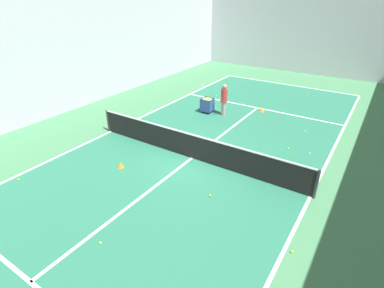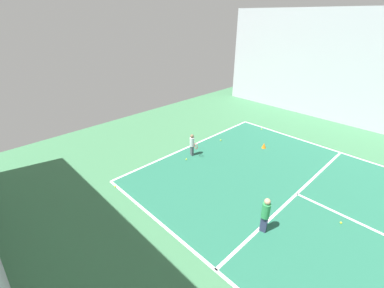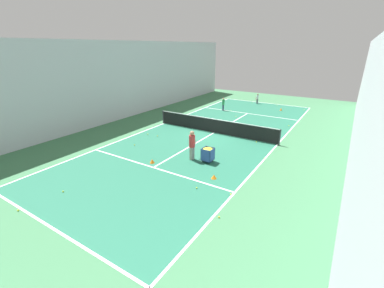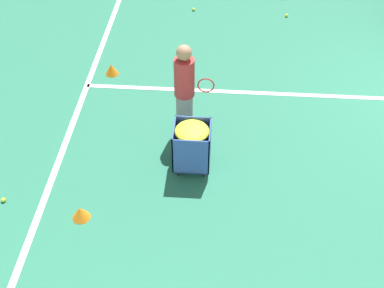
# 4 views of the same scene
# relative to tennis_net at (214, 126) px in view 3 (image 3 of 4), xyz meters

# --- Properties ---
(ground_plane) EXTENTS (36.95, 36.95, 0.00)m
(ground_plane) POSITION_rel_tennis_net_xyz_m (0.00, 0.00, -0.55)
(ground_plane) COLOR #3D754C
(court_playing_area) EXTENTS (9.25, 24.94, 0.00)m
(court_playing_area) POSITION_rel_tennis_net_xyz_m (0.00, 0.00, -0.55)
(court_playing_area) COLOR #23664C
(court_playing_area) RESTS_ON ground
(line_baseline_near) EXTENTS (9.25, 0.10, 0.00)m
(line_baseline_near) POSITION_rel_tennis_net_xyz_m (0.00, -12.47, -0.55)
(line_baseline_near) COLOR white
(line_baseline_near) RESTS_ON ground
(line_baseline_far) EXTENTS (9.25, 0.10, 0.00)m
(line_baseline_far) POSITION_rel_tennis_net_xyz_m (0.00, 12.47, -0.55)
(line_baseline_far) COLOR white
(line_baseline_far) RESTS_ON ground
(line_sideline_left) EXTENTS (0.10, 24.94, 0.00)m
(line_sideline_left) POSITION_rel_tennis_net_xyz_m (-4.63, 0.00, -0.55)
(line_sideline_left) COLOR white
(line_sideline_left) RESTS_ON ground
(line_sideline_right) EXTENTS (0.10, 24.94, 0.00)m
(line_sideline_right) POSITION_rel_tennis_net_xyz_m (4.63, 0.00, -0.55)
(line_sideline_right) COLOR white
(line_sideline_right) RESTS_ON ground
(line_service_near) EXTENTS (9.25, 0.10, 0.00)m
(line_service_near) POSITION_rel_tennis_net_xyz_m (0.00, -6.86, -0.55)
(line_service_near) COLOR white
(line_service_near) RESTS_ON ground
(line_service_far) EXTENTS (9.25, 0.10, 0.00)m
(line_service_far) POSITION_rel_tennis_net_xyz_m (0.00, 6.86, -0.55)
(line_service_far) COLOR white
(line_service_far) RESTS_ON ground
(line_centre_service) EXTENTS (0.10, 13.72, 0.00)m
(line_centre_service) POSITION_rel_tennis_net_xyz_m (0.00, 0.00, -0.55)
(line_centre_service) COLOR white
(line_centre_service) RESTS_ON ground
(hall_enclosure_left) EXTENTS (0.15, 33.25, 6.43)m
(hall_enclosure_left) POSITION_rel_tennis_net_xyz_m (-8.70, 0.00, 2.66)
(hall_enclosure_left) COLOR silver
(hall_enclosure_left) RESTS_ON ground
(hall_enclosure_right) EXTENTS (0.15, 33.25, 6.43)m
(hall_enclosure_right) POSITION_rel_tennis_net_xyz_m (8.70, 0.00, 2.66)
(hall_enclosure_right) COLOR silver
(hall_enclosure_right) RESTS_ON ground
(tennis_net) EXTENTS (9.55, 0.10, 1.07)m
(tennis_net) POSITION_rel_tennis_net_xyz_m (0.00, 0.00, 0.00)
(tennis_net) COLOR #2D2D33
(tennis_net) RESTS_ON ground
(player_near_baseline) EXTENTS (0.27, 0.57, 1.09)m
(player_near_baseline) POSITION_rel_tennis_net_xyz_m (0.75, -11.73, 0.07)
(player_near_baseline) COLOR #4C4C56
(player_near_baseline) RESTS_ON ground
(coach_at_net) EXTENTS (0.34, 0.66, 1.68)m
(coach_at_net) POSITION_rel_tennis_net_xyz_m (-1.16, 4.87, 0.41)
(coach_at_net) COLOR gray
(coach_at_net) RESTS_ON ground
(child_midcourt) EXTENTS (0.30, 0.30, 1.24)m
(child_midcourt) POSITION_rel_tennis_net_xyz_m (2.52, -6.75, 0.16)
(child_midcourt) COLOR #2D3351
(child_midcourt) RESTS_ON ground
(ball_cart) EXTENTS (0.58, 0.57, 0.82)m
(ball_cart) POSITION_rel_tennis_net_xyz_m (-2.06, 4.68, 0.03)
(ball_cart) COLOR #2D478C
(ball_cart) RESTS_ON ground
(training_cone_0) EXTENTS (0.24, 0.24, 0.22)m
(training_cone_0) POSITION_rel_tennis_net_xyz_m (-1.90, -2.06, -0.44)
(training_cone_0) COLOR orange
(training_cone_0) RESTS_ON ground
(training_cone_1) EXTENTS (0.27, 0.27, 0.21)m
(training_cone_1) POSITION_rel_tennis_net_xyz_m (-3.26, 6.22, -0.44)
(training_cone_1) COLOR orange
(training_cone_1) RESTS_ON ground
(training_cone_2) EXTENTS (0.26, 0.26, 0.22)m
(training_cone_2) POSITION_rel_tennis_net_xyz_m (0.43, 6.45, -0.44)
(training_cone_2) COLOR orange
(training_cone_2) RESTS_ON ground
(training_cone_3) EXTENTS (0.22, 0.22, 0.27)m
(training_cone_3) POSITION_rel_tennis_net_xyz_m (-2.37, -9.75, -0.41)
(training_cone_3) COLOR orange
(training_cone_3) RESTS_ON ground
(tennis_ball_0) EXTENTS (0.07, 0.07, 0.07)m
(tennis_ball_0) POSITION_rel_tennis_net_xyz_m (-1.45, -11.80, -0.51)
(tennis_ball_0) COLOR yellow
(tennis_ball_0) RESTS_ON ground
(tennis_ball_1) EXTENTS (0.07, 0.07, 0.07)m
(tennis_ball_1) POSITION_rel_tennis_net_xyz_m (3.14, 5.03, -0.51)
(tennis_ball_1) COLOR yellow
(tennis_ball_1) RESTS_ON ground
(tennis_ball_2) EXTENTS (0.07, 0.07, 0.07)m
(tennis_ball_2) POSITION_rel_tennis_net_xyz_m (1.77, 10.85, -0.51)
(tennis_ball_2) COLOR yellow
(tennis_ball_2) RESTS_ON ground
(tennis_ball_3) EXTENTS (0.07, 0.07, 0.07)m
(tennis_ball_3) POSITION_rel_tennis_net_xyz_m (-4.28, -4.69, -0.51)
(tennis_ball_3) COLOR yellow
(tennis_ball_3) RESTS_ON ground
(tennis_ball_4) EXTENTS (0.07, 0.07, 0.07)m
(tennis_ball_4) POSITION_rel_tennis_net_xyz_m (-4.83, 8.81, -0.51)
(tennis_ball_4) COLOR yellow
(tennis_ball_4) RESTS_ON ground
(tennis_ball_5) EXTENTS (0.07, 0.07, 0.07)m
(tennis_ball_5) POSITION_rel_tennis_net_xyz_m (-3.33, 0.28, -0.51)
(tennis_ball_5) COLOR yellow
(tennis_ball_5) RESTS_ON ground
(tennis_ball_6) EXTENTS (0.07, 0.07, 0.07)m
(tennis_ball_6) POSITION_rel_tennis_net_xyz_m (-4.55, 7.12, -0.51)
(tennis_ball_6) COLOR yellow
(tennis_ball_6) RESTS_ON ground
(tennis_ball_7) EXTENTS (0.07, 0.07, 0.07)m
(tennis_ball_7) POSITION_rel_tennis_net_xyz_m (-4.29, -11.09, -0.51)
(tennis_ball_7) COLOR yellow
(tennis_ball_7) RESTS_ON ground
(tennis_ball_8) EXTENTS (0.07, 0.07, 0.07)m
(tennis_ball_8) POSITION_rel_tennis_net_xyz_m (3.01, 2.87, -0.51)
(tennis_ball_8) COLOR yellow
(tennis_ball_8) RESTS_ON ground
(tennis_ball_9) EXTENTS (0.07, 0.07, 0.07)m
(tennis_ball_9) POSITION_rel_tennis_net_xyz_m (1.26, -11.60, -0.51)
(tennis_ball_9) COLOR yellow
(tennis_ball_9) RESTS_ON ground
(tennis_ball_10) EXTENTS (0.07, 0.07, 0.07)m
(tennis_ball_10) POSITION_rel_tennis_net_xyz_m (0.45, -5.16, -0.51)
(tennis_ball_10) COLOR yellow
(tennis_ball_10) RESTS_ON ground
(tennis_ball_11) EXTENTS (0.07, 0.07, 0.07)m
(tennis_ball_11) POSITION_rel_tennis_net_xyz_m (3.87, 2.91, -0.51)
(tennis_ball_11) COLOR yellow
(tennis_ball_11) RESTS_ON ground
(tennis_ball_12) EXTENTS (0.07, 0.07, 0.07)m
(tennis_ball_12) POSITION_rel_tennis_net_xyz_m (-3.04, 7.46, -0.51)
(tennis_ball_12) COLOR yellow
(tennis_ball_12) RESTS_ON ground
(tennis_ball_14) EXTENTS (0.07, 0.07, 0.07)m
(tennis_ball_14) POSITION_rel_tennis_net_xyz_m (4.69, -11.98, -0.51)
(tennis_ball_14) COLOR yellow
(tennis_ball_14) RESTS_ON ground
(tennis_ball_15) EXTENTS (0.07, 0.07, 0.07)m
(tennis_ball_15) POSITION_rel_tennis_net_xyz_m (4.82, -2.67, -0.51)
(tennis_ball_15) COLOR yellow
(tennis_ball_15) RESTS_ON ground
(tennis_ball_16) EXTENTS (0.07, 0.07, 0.07)m
(tennis_ball_16) POSITION_rel_tennis_net_xyz_m (1.86, -1.78, -0.51)
(tennis_ball_16) COLOR yellow
(tennis_ball_16) RESTS_ON ground
(tennis_ball_17) EXTENTS (0.07, 0.07, 0.07)m
(tennis_ball_17) POSITION_rel_tennis_net_xyz_m (1.96, 12.61, -0.51)
(tennis_ball_17) COLOR yellow
(tennis_ball_17) RESTS_ON ground
(tennis_ball_18) EXTENTS (0.07, 0.07, 0.07)m
(tennis_ball_18) POSITION_rel_tennis_net_xyz_m (1.82, -7.10, -0.51)
(tennis_ball_18) COLOR yellow
(tennis_ball_18) RESTS_ON ground
(tennis_ball_19) EXTENTS (0.07, 0.07, 0.07)m
(tennis_ball_19) POSITION_rel_tennis_net_xyz_m (-4.62, 2.68, -0.51)
(tennis_ball_19) COLOR yellow
(tennis_ball_19) RESTS_ON ground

